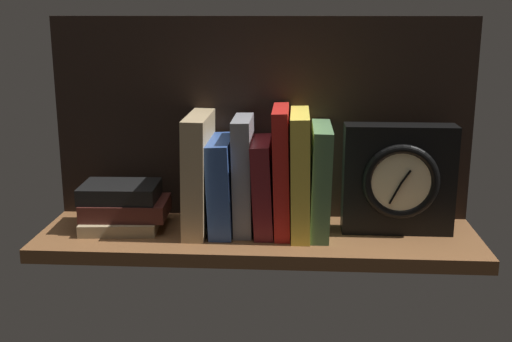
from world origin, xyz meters
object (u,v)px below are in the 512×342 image
book_tan_shortstories (199,173)px  book_gray_chess (244,175)px  framed_clock (399,179)px  book_maroon_dawkins (263,186)px  book_green_romantic (320,179)px  book_red_requiem (282,170)px  book_stack_side (123,207)px  book_yellow_seinlanguage (300,173)px  book_blue_modern (222,185)px

book_tan_shortstories → book_gray_chess: size_ratio=1.02×
book_gray_chess → framed_clock: bearing=0.4°
book_maroon_dawkins → book_green_romantic: 10.52cm
book_red_requiem → framed_clock: (21.30, 0.21, -1.42)cm
book_green_romantic → book_gray_chess: bearing=180.0°
book_maroon_dawkins → book_gray_chess: bearing=180.0°
book_tan_shortstories → framed_clock: bearing=0.3°
book_green_romantic → book_stack_side: (-36.98, -0.23, -5.89)cm
book_gray_chess → book_red_requiem: size_ratio=0.92×
book_green_romantic → book_stack_side: bearing=-179.6°
book_tan_shortstories → book_maroon_dawkins: book_tan_shortstories is taller
book_red_requiem → book_maroon_dawkins: bearing=180.0°
book_maroon_dawkins → book_red_requiem: bearing=0.0°
book_gray_chess → book_red_requiem: 7.10cm
book_gray_chess → book_tan_shortstories: bearing=-180.0°
book_gray_chess → book_yellow_seinlanguage: (10.40, -0.00, 0.54)cm
book_red_requiem → book_stack_side: (-29.95, -0.23, -7.50)cm
book_tan_shortstories → book_stack_side: book_tan_shortstories is taller
book_gray_chess → book_red_requiem: book_red_requiem is taller
book_tan_shortstories → book_green_romantic: book_tan_shortstories is taller
book_gray_chess → book_green_romantic: size_ratio=1.07×
book_tan_shortstories → book_maroon_dawkins: 12.22cm
framed_clock → book_maroon_dawkins: bearing=-179.5°
book_maroon_dawkins → book_red_requiem: 4.52cm
book_stack_side → framed_clock: bearing=0.5°
book_green_romantic → book_blue_modern: bearing=180.0°
book_green_romantic → book_maroon_dawkins: bearing=180.0°
book_tan_shortstories → book_yellow_seinlanguage: bearing=0.0°
book_blue_modern → book_yellow_seinlanguage: (14.40, 0.00, 2.53)cm
book_tan_shortstories → book_blue_modern: book_tan_shortstories is taller
book_tan_shortstories → book_stack_side: (-14.56, -0.23, -6.80)cm
book_maroon_dawkins → framed_clock: framed_clock is taller
book_tan_shortstories → book_maroon_dawkins: (12.00, 0.00, -2.29)cm
book_stack_side → book_gray_chess: bearing=0.6°
book_gray_chess → framed_clock: size_ratio=1.05×
book_maroon_dawkins → book_yellow_seinlanguage: (6.75, 0.00, 2.59)cm
book_red_requiem → book_green_romantic: 7.22cm
book_blue_modern → book_maroon_dawkins: 7.65cm
book_maroon_dawkins → book_yellow_seinlanguage: book_yellow_seinlanguage is taller
book_maroon_dawkins → book_red_requiem: (3.39, 0.00, 2.99)cm
book_blue_modern → framed_clock: bearing=0.4°
book_tan_shortstories → book_green_romantic: size_ratio=1.09×
book_gray_chess → book_stack_side: (-22.91, -0.23, -6.57)cm
framed_clock → book_red_requiem: bearing=-179.4°
book_green_romantic → framed_clock: size_ratio=0.99×
book_blue_modern → book_green_romantic: bearing=0.0°
book_tan_shortstories → book_gray_chess: bearing=0.0°
book_maroon_dawkins → book_green_romantic: (10.43, 0.00, 1.38)cm
book_blue_modern → book_green_romantic: book_green_romantic is taller
book_tan_shortstories → book_red_requiem: (15.39, 0.00, 0.70)cm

